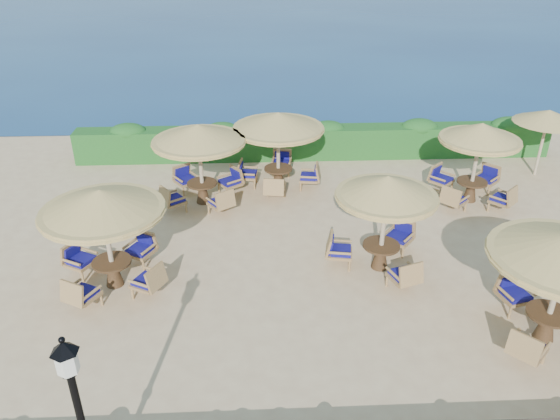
{
  "coord_description": "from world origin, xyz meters",
  "views": [
    {
      "loc": [
        -2.23,
        -12.34,
        8.13
      ],
      "look_at": [
        -1.64,
        0.45,
        1.3
      ],
      "focal_mm": 35.0,
      "sensor_mm": 36.0,
      "label": 1
    }
  ],
  "objects_px": {
    "cafe_set_5": "(478,151)",
    "cafe_set_1": "(385,205)",
    "extra_parasol": "(548,117)",
    "cafe_set_0": "(104,220)",
    "cafe_set_3": "(199,149)",
    "cafe_set_4": "(278,135)"
  },
  "relations": [
    {
      "from": "cafe_set_4",
      "to": "cafe_set_1",
      "type": "bearing_deg",
      "value": -64.12
    },
    {
      "from": "cafe_set_0",
      "to": "cafe_set_3",
      "type": "bearing_deg",
      "value": 67.24
    },
    {
      "from": "cafe_set_0",
      "to": "cafe_set_4",
      "type": "bearing_deg",
      "value": 51.62
    },
    {
      "from": "cafe_set_0",
      "to": "cafe_set_4",
      "type": "distance_m",
      "value": 7.02
    },
    {
      "from": "cafe_set_4",
      "to": "cafe_set_5",
      "type": "relative_size",
      "value": 1.15
    },
    {
      "from": "extra_parasol",
      "to": "cafe_set_0",
      "type": "relative_size",
      "value": 0.81
    },
    {
      "from": "extra_parasol",
      "to": "cafe_set_1",
      "type": "xyz_separation_m",
      "value": [
        -6.85,
        -5.66,
        -0.32
      ]
    },
    {
      "from": "cafe_set_3",
      "to": "cafe_set_4",
      "type": "distance_m",
      "value": 2.7
    },
    {
      "from": "cafe_set_5",
      "to": "cafe_set_1",
      "type": "bearing_deg",
      "value": -135.17
    },
    {
      "from": "extra_parasol",
      "to": "cafe_set_4",
      "type": "xyz_separation_m",
      "value": [
        -9.3,
        -0.61,
        -0.29
      ]
    },
    {
      "from": "extra_parasol",
      "to": "cafe_set_0",
      "type": "distance_m",
      "value": 14.97
    },
    {
      "from": "cafe_set_0",
      "to": "cafe_set_3",
      "type": "relative_size",
      "value": 1.01
    },
    {
      "from": "extra_parasol",
      "to": "cafe_set_3",
      "type": "bearing_deg",
      "value": -172.0
    },
    {
      "from": "extra_parasol",
      "to": "cafe_set_3",
      "type": "distance_m",
      "value": 11.91
    },
    {
      "from": "cafe_set_1",
      "to": "cafe_set_4",
      "type": "xyz_separation_m",
      "value": [
        -2.45,
        5.05,
        0.03
      ]
    },
    {
      "from": "extra_parasol",
      "to": "cafe_set_0",
      "type": "xyz_separation_m",
      "value": [
        -13.66,
        -6.11,
        -0.31
      ]
    },
    {
      "from": "cafe_set_5",
      "to": "extra_parasol",
      "type": "bearing_deg",
      "value": 31.96
    },
    {
      "from": "cafe_set_1",
      "to": "cafe_set_3",
      "type": "height_order",
      "value": "same"
    },
    {
      "from": "cafe_set_0",
      "to": "cafe_set_1",
      "type": "xyz_separation_m",
      "value": [
        6.81,
        0.45,
        -0.01
      ]
    },
    {
      "from": "cafe_set_1",
      "to": "cafe_set_4",
      "type": "distance_m",
      "value": 5.62
    },
    {
      "from": "extra_parasol",
      "to": "cafe_set_5",
      "type": "xyz_separation_m",
      "value": [
        -3.11,
        -1.94,
        -0.43
      ]
    },
    {
      "from": "extra_parasol",
      "to": "cafe_set_1",
      "type": "height_order",
      "value": "cafe_set_1"
    }
  ]
}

